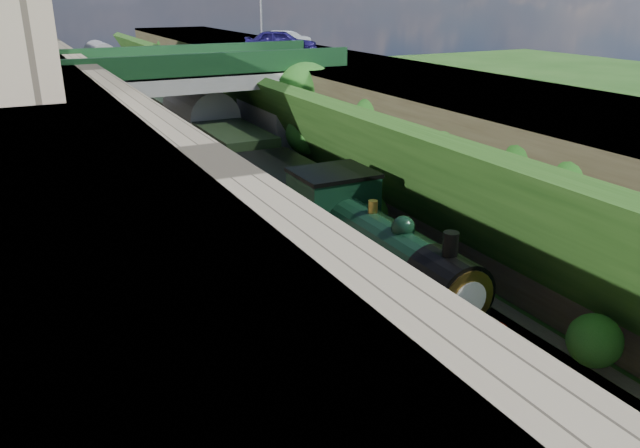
% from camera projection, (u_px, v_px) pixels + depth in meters
% --- Properties ---
extents(ground, '(160.00, 160.00, 0.00)m').
position_uv_depth(ground, '(452.00, 407.00, 16.32)').
color(ground, '#1E4714').
rests_on(ground, ground).
extents(trackbed, '(10.00, 90.00, 0.20)m').
position_uv_depth(trackbed, '(214.00, 195.00, 32.98)').
color(trackbed, '#473F38').
rests_on(trackbed, ground).
extents(retaining_wall, '(1.00, 90.00, 7.00)m').
position_uv_depth(retaining_wall, '(98.00, 142.00, 29.46)').
color(retaining_wall, '#756B56').
rests_on(retaining_wall, ground).
extents(street_plateau_left, '(6.00, 90.00, 7.00)m').
position_uv_depth(street_plateau_left, '(17.00, 150.00, 27.98)').
color(street_plateau_left, '#262628').
rests_on(street_plateau_left, ground).
extents(street_plateau_right, '(8.00, 90.00, 6.25)m').
position_uv_depth(street_plateau_right, '(370.00, 122.00, 35.94)').
color(street_plateau_right, '#262628').
rests_on(street_plateau_right, ground).
extents(embankment_slope, '(4.32, 90.00, 6.44)m').
position_uv_depth(embankment_slope, '(299.00, 134.00, 34.22)').
color(embankment_slope, '#1E4714').
rests_on(embankment_slope, ground).
extents(track_left, '(2.50, 90.00, 0.20)m').
position_uv_depth(track_left, '(177.00, 197.00, 32.08)').
color(track_left, black).
rests_on(track_left, trackbed).
extents(track_right, '(2.50, 90.00, 0.20)m').
position_uv_depth(track_right, '(236.00, 189.00, 33.44)').
color(track_right, black).
rests_on(track_right, trackbed).
extents(road_bridge, '(16.00, 6.40, 7.25)m').
position_uv_depth(road_bridge, '(204.00, 106.00, 35.33)').
color(road_bridge, gray).
rests_on(road_bridge, ground).
extents(tree, '(3.60, 3.80, 6.60)m').
position_uv_depth(tree, '(307.00, 97.00, 34.68)').
color(tree, black).
rests_on(tree, ground).
extents(lamppost, '(0.87, 0.15, 6.00)m').
position_uv_depth(lamppost, '(261.00, 1.00, 41.26)').
color(lamppost, gray).
rests_on(lamppost, street_plateau_right).
extents(car_blue, '(5.11, 3.81, 1.62)m').
position_uv_depth(car_blue, '(281.00, 42.00, 40.68)').
color(car_blue, navy).
rests_on(car_blue, street_plateau_right).
extents(car_silver, '(4.25, 2.80, 1.32)m').
position_uv_depth(car_silver, '(286.00, 40.00, 44.54)').
color(car_silver, '#B8B7BC').
rests_on(car_silver, street_plateau_right).
extents(locomotive, '(3.10, 10.23, 3.83)m').
position_uv_depth(locomotive, '(374.00, 253.00, 21.13)').
color(locomotive, black).
rests_on(locomotive, trackbed).
extents(tender, '(2.70, 6.00, 3.05)m').
position_uv_depth(tender, '(286.00, 199.00, 27.37)').
color(tender, black).
rests_on(tender, trackbed).
extents(coach_front, '(2.90, 18.00, 3.70)m').
position_uv_depth(coach_front, '(201.00, 135.00, 37.74)').
color(coach_front, black).
rests_on(coach_front, trackbed).
extents(coach_middle, '(2.90, 18.00, 3.70)m').
position_uv_depth(coach_middle, '(137.00, 92.00, 53.44)').
color(coach_middle, black).
rests_on(coach_middle, trackbed).
extents(coach_rear, '(2.90, 18.00, 3.70)m').
position_uv_depth(coach_rear, '(102.00, 69.00, 69.14)').
color(coach_rear, black).
rests_on(coach_rear, trackbed).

